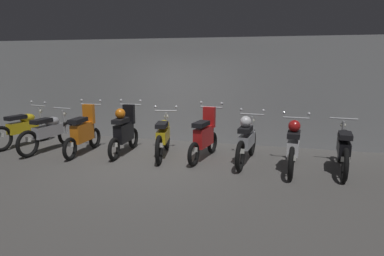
# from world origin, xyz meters

# --- Properties ---
(ground_plane) EXTENTS (80.00, 80.00, 0.00)m
(ground_plane) POSITION_xyz_m (0.00, 0.00, 0.00)
(ground_plane) COLOR #565451
(back_wall) EXTENTS (16.00, 0.30, 2.84)m
(back_wall) POSITION_xyz_m (0.00, 2.45, 1.42)
(back_wall) COLOR gray
(back_wall) RESTS_ON ground
(motorbike_slot_0) EXTENTS (0.62, 1.93, 1.15)m
(motorbike_slot_0) POSITION_xyz_m (-3.94, 0.71, 0.49)
(motorbike_slot_0) COLOR black
(motorbike_slot_0) RESTS_ON ground
(motorbike_slot_1) EXTENTS (0.56, 1.95, 1.03)m
(motorbike_slot_1) POSITION_xyz_m (-2.95, 0.43, 0.49)
(motorbike_slot_1) COLOR black
(motorbike_slot_1) RESTS_ON ground
(motorbike_slot_2) EXTENTS (0.59, 1.68, 1.29)m
(motorbike_slot_2) POSITION_xyz_m (-1.97, 0.43, 0.53)
(motorbike_slot_2) COLOR black
(motorbike_slot_2) RESTS_ON ground
(motorbike_slot_3) EXTENTS (0.59, 1.68, 1.29)m
(motorbike_slot_3) POSITION_xyz_m (-0.99, 0.65, 0.57)
(motorbike_slot_3) COLOR black
(motorbike_slot_3) RESTS_ON ground
(motorbike_slot_4) EXTENTS (0.63, 1.93, 1.15)m
(motorbike_slot_4) POSITION_xyz_m (-0.01, 0.71, 0.49)
(motorbike_slot_4) COLOR black
(motorbike_slot_4) RESTS_ON ground
(motorbike_slot_5) EXTENTS (0.58, 1.67, 1.29)m
(motorbike_slot_5) POSITION_xyz_m (0.99, 0.72, 0.53)
(motorbike_slot_5) COLOR black
(motorbike_slot_5) RESTS_ON ground
(motorbike_slot_6) EXTENTS (0.59, 1.95, 1.15)m
(motorbike_slot_6) POSITION_xyz_m (1.97, 0.66, 0.53)
(motorbike_slot_6) COLOR black
(motorbike_slot_6) RESTS_ON ground
(motorbike_slot_7) EXTENTS (0.59, 1.95, 1.15)m
(motorbike_slot_7) POSITION_xyz_m (2.96, 0.40, 0.53)
(motorbike_slot_7) COLOR black
(motorbike_slot_7) RESTS_ON ground
(motorbike_slot_8) EXTENTS (0.56, 1.95, 1.03)m
(motorbike_slot_8) POSITION_xyz_m (3.94, 0.57, 0.49)
(motorbike_slot_8) COLOR black
(motorbike_slot_8) RESTS_ON ground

